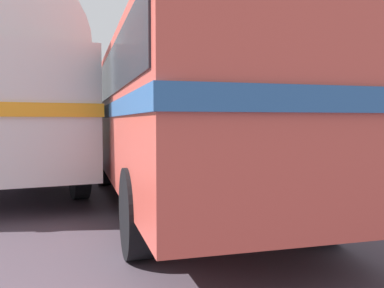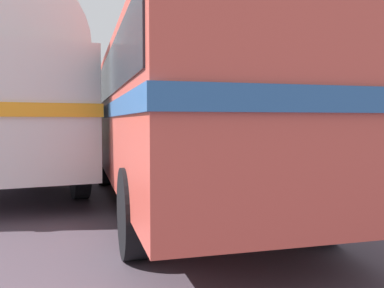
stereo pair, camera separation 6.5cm
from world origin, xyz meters
name	(u,v)px [view 1 (the left image)]	position (x,y,z in m)	size (l,w,h in m)	color
ground	(297,183)	(0.00, 0.00, 0.01)	(32.00, 26.00, 0.02)	#473C46
breakwater	(266,136)	(-0.15, 11.81, 0.70)	(31.36, 1.95, 2.39)	gray
vintage_coach	(179,87)	(-2.37, -2.91, 2.05)	(5.58, 8.83, 3.70)	black
second_coach	(11,96)	(-6.59, -0.99, 2.05)	(6.53, 8.56, 3.70)	black
lamp_post	(317,77)	(1.63, 7.13, 3.24)	(1.26, 0.24, 5.69)	#5B5B60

